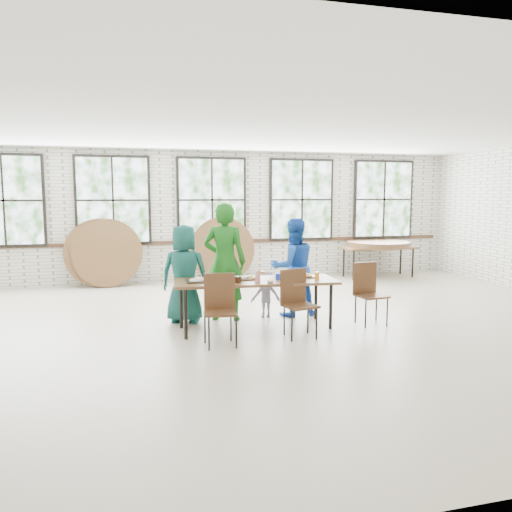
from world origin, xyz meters
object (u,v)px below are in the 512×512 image
(chair_near_right, at_px, (297,297))
(dining_table, at_px, (256,283))
(chair_near_left, at_px, (220,303))
(storage_table, at_px, (378,249))

(chair_near_right, bearing_deg, dining_table, 118.76)
(chair_near_left, xyz_separation_m, chair_near_right, (1.12, 0.11, 0.00))
(chair_near_right, bearing_deg, storage_table, 36.87)
(chair_near_left, relative_size, chair_near_right, 1.00)
(dining_table, xyz_separation_m, storage_table, (4.08, 3.81, -0.00))
(dining_table, distance_m, storage_table, 5.58)
(storage_table, bearing_deg, dining_table, -137.02)
(chair_near_left, bearing_deg, chair_near_right, 14.18)
(dining_table, relative_size, storage_table, 1.37)
(chair_near_left, height_order, storage_table, chair_near_left)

